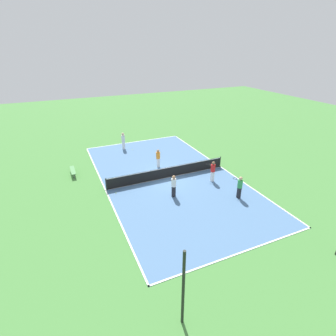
% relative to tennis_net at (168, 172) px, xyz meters
% --- Properties ---
extents(ground_plane, '(80.00, 80.00, 0.00)m').
position_rel_tennis_net_xyz_m(ground_plane, '(0.00, 0.00, -0.53)').
color(ground_plane, '#47843D').
extents(court_surface, '(10.68, 19.47, 0.02)m').
position_rel_tennis_net_xyz_m(court_surface, '(0.00, 0.00, -0.52)').
color(court_surface, '#4C729E').
rests_on(court_surface, ground_plane).
extents(tennis_net, '(10.48, 0.10, 1.00)m').
position_rel_tennis_net_xyz_m(tennis_net, '(0.00, 0.00, 0.00)').
color(tennis_net, black).
rests_on(tennis_net, court_surface).
extents(bench, '(0.36, 1.83, 0.45)m').
position_rel_tennis_net_xyz_m(bench, '(7.27, -3.83, -0.14)').
color(bench, '#4C8C4C').
rests_on(bench, ground_plane).
extents(player_far_white, '(0.51, 0.51, 1.84)m').
position_rel_tennis_net_xyz_m(player_far_white, '(1.67, -7.92, 0.56)').
color(player_far_white, white).
rests_on(player_far_white, court_surface).
extents(player_coach_red, '(0.53, 0.98, 1.76)m').
position_rel_tennis_net_xyz_m(player_coach_red, '(-3.05, 2.07, 0.51)').
color(player_coach_red, white).
rests_on(player_coach_red, court_surface).
extents(player_near_white, '(0.49, 0.49, 1.73)m').
position_rel_tennis_net_xyz_m(player_near_white, '(0.86, 2.96, 0.48)').
color(player_near_white, black).
rests_on(player_near_white, court_surface).
extents(player_far_green, '(0.37, 0.94, 1.72)m').
position_rel_tennis_net_xyz_m(player_far_green, '(-3.42, 5.04, 0.48)').
color(player_far_green, black).
rests_on(player_far_green, court_surface).
extents(player_center_orange, '(0.41, 0.41, 1.70)m').
position_rel_tennis_net_xyz_m(player_center_orange, '(-0.03, -2.28, 0.46)').
color(player_center_orange, white).
rests_on(player_center_orange, court_surface).
extents(tennis_ball_left_sideline, '(0.07, 0.07, 0.07)m').
position_rel_tennis_net_xyz_m(tennis_ball_left_sideline, '(4.67, 0.83, -0.47)').
color(tennis_ball_left_sideline, '#CCE033').
rests_on(tennis_ball_left_sideline, court_surface).
extents(tennis_ball_right_alley, '(0.07, 0.07, 0.07)m').
position_rel_tennis_net_xyz_m(tennis_ball_right_alley, '(0.90, -7.35, -0.47)').
color(tennis_ball_right_alley, '#CCE033').
rests_on(tennis_ball_right_alley, court_surface).
extents(fence_post_back_right, '(0.12, 0.12, 3.78)m').
position_rel_tennis_net_xyz_m(fence_post_back_right, '(4.64, 11.87, 1.36)').
color(fence_post_back_right, black).
rests_on(fence_post_back_right, ground_plane).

